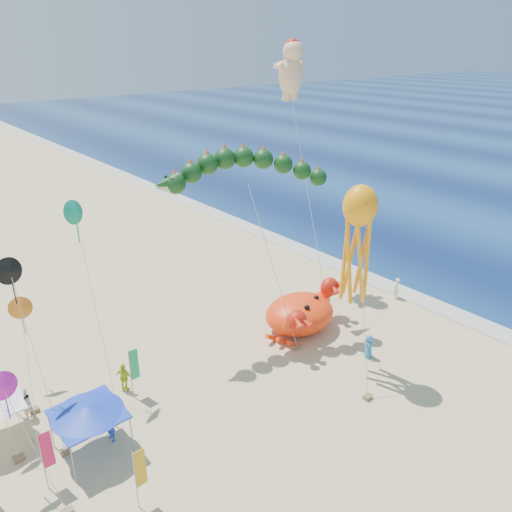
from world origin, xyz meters
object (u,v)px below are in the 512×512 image
Objects in this scene: crab_inflatable at (301,313)px; dragon_kite at (246,176)px; cherub_kite at (292,69)px; octopus_kite at (358,235)px; canopy_blue at (87,411)px.

dragon_kite is (-2.85, 2.44, 9.66)m from crab_inflatable.
cherub_kite is 15.67m from octopus_kite.
canopy_blue is (-21.20, -8.75, -14.26)m from cherub_kite.
dragon_kite is at bearing 16.89° from canopy_blue.
cherub_kite reaches higher than octopus_kite.
cherub_kite is at bearing 53.14° from crab_inflatable.
canopy_blue is (-15.20, 3.25, -6.17)m from octopus_kite.
octopus_kite is at bearing -96.70° from crab_inflatable.
octopus_kite is 3.35× the size of canopy_blue.
octopus_kite reaches higher than crab_inflatable.
crab_inflatable is at bearing 5.37° from canopy_blue.
cherub_kite reaches higher than dragon_kite.
octopus_kite is 16.72m from canopy_blue.
dragon_kite is at bearing 139.47° from crab_inflatable.
dragon_kite reaches higher than octopus_kite.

